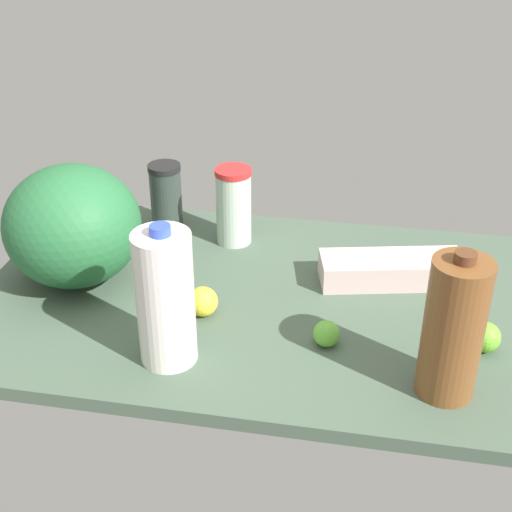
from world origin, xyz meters
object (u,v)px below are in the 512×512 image
shaker_bottle (166,196)px  lemon_near_front (203,302)px  lime_loose (485,337)px  tumbler_cup (234,206)px  egg_carton (391,270)px  watermelon (73,226)px  milk_jug (165,298)px  lime_far_back (326,334)px  chocolate_milk_jug (453,329)px

shaker_bottle → lemon_near_front: 41.62cm
shaker_bottle → lemon_near_front: shaker_bottle is taller
shaker_bottle → lime_loose: bearing=152.6°
tumbler_cup → shaker_bottle: size_ratio=1.14×
shaker_bottle → lime_loose: 84.38cm
egg_carton → lemon_near_front: 43.08cm
watermelon → lime_loose: bearing=172.9°
milk_jug → lime_far_back: size_ratio=5.42×
chocolate_milk_jug → egg_carton: bearing=-74.1°
shaker_bottle → milk_jug: milk_jug is taller
egg_carton → lemon_near_front: lemon_near_front is taller
lime_far_back → lime_loose: lime_loose is taller
shaker_bottle → lemon_near_front: bearing=116.8°
tumbler_cup → milk_jug: (2.59, 47.30, 3.78)cm
lime_loose → milk_jug: bearing=12.6°
watermelon → lemon_near_front: bearing=163.9°
tumbler_cup → egg_carton: size_ratio=0.61×
lemon_near_front → chocolate_milk_jug: bearing=162.4°
tumbler_cup → lemon_near_front: 32.86cm
milk_jug → lemon_near_front: 18.45cm
tumbler_cup → shaker_bottle: 18.96cm
tumbler_cup → lime_far_back: tumbler_cup is taller
watermelon → egg_carton: bearing=-170.7°
milk_jug → lemon_near_front: milk_jug is taller
tumbler_cup → egg_carton: (-38.30, 12.05, -6.59)cm
chocolate_milk_jug → lime_far_back: chocolate_milk_jug is taller
egg_carton → lemon_near_front: size_ratio=5.01×
milk_jug → lime_far_back: 32.29cm
lime_far_back → egg_carton: bearing=-114.7°
shaker_bottle → lime_loose: size_ratio=2.80×
tumbler_cup → milk_jug: milk_jug is taller
lemon_near_front → watermelon: bearing=-16.1°
shaker_bottle → egg_carton: (-56.64, 16.69, -5.44)cm
milk_jug → lime_far_back: (-28.97, -9.35, -10.77)cm
milk_jug → chocolate_milk_jug: bearing=179.8°
tumbler_cup → chocolate_milk_jug: bearing=135.5°
shaker_bottle → lime_far_back: (-44.71, 42.60, -5.85)cm
egg_carton → lime_loose: 28.55cm
egg_carton → lime_loose: (-18.11, 22.07, -0.02)cm
tumbler_cup → watermelon: watermelon is taller
chocolate_milk_jug → watermelon: size_ratio=0.96×
chocolate_milk_jug → tumbler_cup: bearing=-44.5°
watermelon → egg_carton: size_ratio=0.94×
chocolate_milk_jug → lemon_near_front: (48.14, -15.25, -10.26)cm
watermelon → lime_loose: 88.28cm
watermelon → lemon_near_front: (-30.84, 8.92, -10.18)cm
watermelon → milk_jug: size_ratio=1.05×
watermelon → shaker_bottle: bearing=-113.7°
chocolate_milk_jug → lime_far_back: size_ratio=5.43×
shaker_bottle → watermelon: bearing=66.3°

